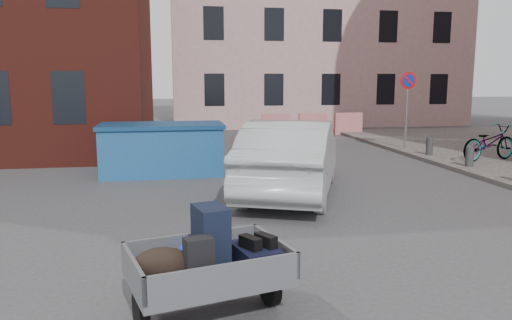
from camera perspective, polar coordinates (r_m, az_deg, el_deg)
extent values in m
plane|color=#38383A|center=(7.63, 7.35, -10.10)|extent=(120.00, 120.00, 0.00)
cube|color=#BB9090|center=(30.34, 6.33, 17.65)|extent=(16.00, 8.00, 14.00)
cylinder|color=gray|center=(18.33, 16.83, 5.39)|extent=(0.07, 0.07, 2.60)
cylinder|color=red|center=(18.28, 17.01, 8.67)|extent=(0.60, 0.03, 0.60)
cylinder|color=navy|center=(18.26, 17.04, 8.67)|extent=(0.44, 0.03, 0.44)
cylinder|color=#3A3A3D|center=(15.06, 23.23, 0.36)|extent=(0.22, 0.22, 0.55)
cylinder|color=#3A3A3D|center=(16.92, 19.22, 1.50)|extent=(0.22, 0.22, 0.55)
cube|color=red|center=(22.46, 2.33, 4.05)|extent=(1.30, 0.18, 1.00)
cube|color=red|center=(22.87, 6.51, 4.09)|extent=(1.30, 0.18, 1.00)
cube|color=red|center=(23.40, 10.52, 4.11)|extent=(1.30, 0.18, 1.00)
cylinder|color=black|center=(5.36, -13.03, -16.39)|extent=(0.21, 0.45, 0.44)
cylinder|color=black|center=(5.78, 1.55, -14.20)|extent=(0.21, 0.45, 0.44)
cube|color=slate|center=(5.43, -5.47, -13.06)|extent=(1.83, 1.47, 0.08)
cube|color=slate|center=(5.18, -13.87, -12.27)|extent=(0.32, 1.07, 0.28)
cube|color=slate|center=(5.65, 2.12, -10.18)|extent=(0.32, 1.07, 0.28)
cube|color=slate|center=(5.84, -7.22, -9.59)|extent=(1.56, 0.45, 0.28)
cube|color=slate|center=(4.90, -3.42, -13.29)|extent=(1.56, 0.45, 0.28)
cube|color=slate|center=(6.25, -8.20, -10.65)|extent=(0.26, 0.70, 0.06)
cube|color=black|center=(5.35, -5.20, -8.94)|extent=(0.41, 0.51, 0.70)
cube|color=black|center=(5.45, -0.08, -11.05)|extent=(0.54, 0.68, 0.25)
ellipsoid|color=black|center=(5.18, -10.67, -11.71)|extent=(0.67, 0.50, 0.36)
cube|color=black|center=(5.05, -6.54, -11.40)|extent=(0.32, 0.25, 0.48)
ellipsoid|color=#192EBF|center=(5.67, -7.15, -10.38)|extent=(0.42, 0.38, 0.24)
cube|color=black|center=(5.32, -0.65, -9.43)|extent=(0.23, 0.29, 0.13)
cube|color=black|center=(5.39, 1.12, -9.17)|extent=(0.23, 0.29, 0.13)
cube|color=#215A9D|center=(13.52, -10.66, 1.02)|extent=(3.14, 1.58, 1.25)
cube|color=navy|center=(13.44, -10.75, 3.89)|extent=(3.25, 1.69, 0.10)
imported|color=#A9ACB0|center=(10.99, 4.08, 0.34)|extent=(3.43, 5.29, 1.65)
imported|color=black|center=(16.36, 25.11, 1.81)|extent=(2.15, 1.20, 1.07)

